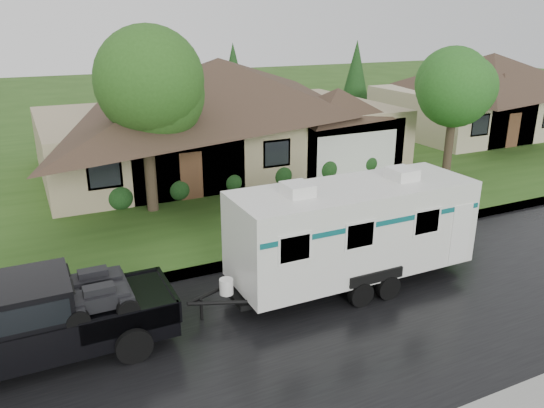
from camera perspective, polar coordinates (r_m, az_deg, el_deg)
The scene contains 11 objects.
ground at distance 16.47m, azimuth 5.36°, elevation -8.42°, with size 140.00×140.00×0.00m, color #2A4D18.
road at distance 15.02m, azimuth 9.35°, elevation -11.54°, with size 140.00×8.00×0.01m, color black.
curb at distance 18.20m, azimuth 1.73°, elevation -5.27°, with size 140.00×0.50×0.15m, color gray.
lawn at distance 29.45m, azimuth -9.78°, elevation 4.15°, with size 140.00×26.00×0.15m, color #2A4D18.
house_main at distance 28.36m, azimuth -4.99°, elevation 11.04°, with size 19.44×10.80×6.90m.
house_neighbor at distance 40.38m, azimuth 22.85°, elevation 11.72°, with size 15.12×9.72×6.45m.
tree_left_green at distance 21.39m, azimuth -13.63°, elevation 11.89°, with size 4.28×4.28×7.09m.
tree_right_green at distance 27.34m, azimuth 19.08°, elevation 11.40°, with size 3.67×3.67×6.07m.
shrub_row at distance 24.77m, azimuth -1.65°, elevation 2.92°, with size 13.60×1.00×1.00m.
pickup_truck at distance 13.66m, azimuth -24.56°, elevation -11.19°, with size 6.23×2.37×2.08m.
travel_trailer at distance 15.75m, azimuth 8.67°, elevation -2.57°, with size 7.69×2.70×3.45m.
Camera 1 is at (-7.67, -12.41, 7.65)m, focal length 35.00 mm.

